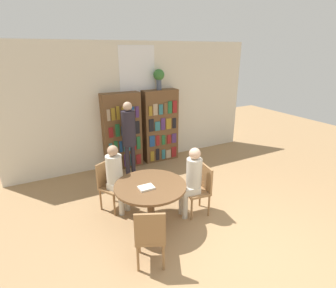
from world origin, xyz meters
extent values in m
plane|color=#9E7A51|center=(0.00, 0.00, 0.00)|extent=(16.00, 16.00, 0.00)
cube|color=beige|center=(0.00, 3.97, 1.50)|extent=(6.40, 0.06, 3.00)
cube|color=white|center=(0.00, 3.94, 2.35)|extent=(0.90, 0.01, 1.10)
cube|color=brown|center=(-0.52, 3.78, 0.93)|extent=(0.91, 0.32, 1.86)
cube|color=olive|center=(-0.84, 3.61, 0.18)|extent=(0.11, 0.02, 0.24)
cube|color=tan|center=(-0.69, 3.61, 0.21)|extent=(0.12, 0.02, 0.30)
cube|color=#4C2D6B|center=(-0.51, 3.61, 0.22)|extent=(0.11, 0.02, 0.32)
cube|color=#2D707A|center=(-0.35, 3.61, 0.22)|extent=(0.10, 0.02, 0.31)
cube|color=maroon|center=(-0.19, 3.61, 0.19)|extent=(0.12, 0.02, 0.26)
cube|color=#2D707A|center=(-0.87, 3.61, 0.60)|extent=(0.08, 0.02, 0.26)
cube|color=#236638|center=(-0.75, 3.61, 0.62)|extent=(0.09, 0.02, 0.30)
cube|color=navy|center=(-0.62, 3.61, 0.60)|extent=(0.07, 0.02, 0.28)
cube|color=#2D707A|center=(-0.52, 3.61, 0.59)|extent=(0.07, 0.02, 0.25)
cube|color=#2D707A|center=(-0.40, 3.61, 0.60)|extent=(0.10, 0.02, 0.27)
cube|color=maroon|center=(-0.28, 3.61, 0.59)|extent=(0.08, 0.02, 0.26)
cube|color=#236638|center=(-0.17, 3.61, 0.63)|extent=(0.10, 0.02, 0.32)
cube|color=maroon|center=(-0.84, 3.61, 0.99)|extent=(0.10, 0.02, 0.24)
cube|color=#236638|center=(-0.68, 3.61, 1.02)|extent=(0.10, 0.02, 0.30)
cube|color=navy|center=(-0.51, 3.61, 0.99)|extent=(0.14, 0.02, 0.23)
cube|color=brown|center=(-0.36, 3.61, 1.02)|extent=(0.11, 0.02, 0.30)
cube|color=black|center=(-0.20, 3.61, 1.03)|extent=(0.15, 0.02, 0.31)
cube|color=tan|center=(-0.86, 3.61, 1.41)|extent=(0.07, 0.02, 0.26)
cube|color=olive|center=(-0.75, 3.61, 1.42)|extent=(0.09, 0.02, 0.29)
cube|color=olive|center=(-0.64, 3.61, 1.43)|extent=(0.07, 0.02, 0.32)
cube|color=olive|center=(-0.51, 3.61, 1.42)|extent=(0.08, 0.02, 0.30)
cube|color=tan|center=(-0.39, 3.61, 1.40)|extent=(0.10, 0.02, 0.25)
cube|color=navy|center=(-0.28, 3.61, 1.41)|extent=(0.07, 0.02, 0.27)
cube|color=#4C2D6B|center=(-0.17, 3.61, 1.41)|extent=(0.08, 0.02, 0.27)
cube|color=brown|center=(0.52, 3.78, 0.93)|extent=(0.91, 0.32, 1.86)
cube|color=olive|center=(0.20, 3.61, 0.19)|extent=(0.10, 0.02, 0.27)
cube|color=black|center=(0.35, 3.61, 0.22)|extent=(0.09, 0.02, 0.31)
cube|color=#2D707A|center=(0.52, 3.61, 0.19)|extent=(0.10, 0.02, 0.26)
cube|color=tan|center=(0.67, 3.61, 0.17)|extent=(0.13, 0.02, 0.23)
cube|color=maroon|center=(0.84, 3.61, 0.20)|extent=(0.14, 0.02, 0.28)
cube|color=navy|center=(0.20, 3.61, 0.61)|extent=(0.14, 0.02, 0.29)
cube|color=maroon|center=(0.36, 3.61, 0.60)|extent=(0.09, 0.02, 0.27)
cube|color=#236638|center=(0.52, 3.61, 0.59)|extent=(0.09, 0.02, 0.26)
cube|color=maroon|center=(0.69, 3.61, 0.58)|extent=(0.11, 0.02, 0.24)
cube|color=#4C2D6B|center=(0.84, 3.61, 0.59)|extent=(0.13, 0.02, 0.25)
cube|color=black|center=(0.19, 3.61, 1.03)|extent=(0.13, 0.02, 0.32)
cube|color=#2D707A|center=(0.36, 3.61, 0.98)|extent=(0.14, 0.02, 0.23)
cube|color=#4C2D6B|center=(0.51, 3.61, 1.02)|extent=(0.11, 0.02, 0.31)
cube|color=olive|center=(0.67, 3.61, 1.01)|extent=(0.14, 0.02, 0.28)
cube|color=black|center=(0.84, 3.61, 1.00)|extent=(0.10, 0.02, 0.27)
cube|color=olive|center=(0.18, 3.61, 1.39)|extent=(0.08, 0.02, 0.23)
cube|color=tan|center=(0.30, 3.61, 1.41)|extent=(0.12, 0.02, 0.28)
cube|color=#2D707A|center=(0.46, 3.61, 1.40)|extent=(0.11, 0.02, 0.25)
cube|color=brown|center=(0.59, 3.61, 1.41)|extent=(0.10, 0.02, 0.28)
cube|color=#236638|center=(0.71, 3.61, 1.43)|extent=(0.11, 0.02, 0.31)
cube|color=maroon|center=(0.85, 3.61, 1.43)|extent=(0.12, 0.02, 0.32)
cylinder|color=#475166|center=(0.50, 3.78, 1.99)|extent=(0.12, 0.12, 0.26)
sphere|color=#387033|center=(0.50, 3.78, 2.22)|extent=(0.27, 0.27, 0.27)
cylinder|color=brown|center=(-0.87, 1.34, 0.01)|extent=(0.44, 0.44, 0.03)
cylinder|color=brown|center=(-0.87, 1.34, 0.36)|extent=(0.12, 0.12, 0.67)
cylinder|color=brown|center=(-0.87, 1.34, 0.72)|extent=(1.18, 1.18, 0.04)
cube|color=olive|center=(-1.22, 0.57, 0.43)|extent=(0.53, 0.53, 0.04)
cube|color=olive|center=(-1.29, 0.40, 0.68)|extent=(0.38, 0.20, 0.45)
cylinder|color=olive|center=(-1.30, 0.79, 0.21)|extent=(0.04, 0.04, 0.41)
cylinder|color=olive|center=(-0.99, 0.65, 0.21)|extent=(0.04, 0.04, 0.41)
cylinder|color=olive|center=(-1.44, 0.48, 0.21)|extent=(0.04, 0.04, 0.41)
cylinder|color=olive|center=(-1.14, 0.34, 0.21)|extent=(0.04, 0.04, 0.41)
cube|color=olive|center=(-1.29, 2.08, 0.43)|extent=(0.55, 0.55, 0.04)
cube|color=olive|center=(-1.37, 2.24, 0.68)|extent=(0.37, 0.23, 0.45)
cylinder|color=olive|center=(-1.05, 2.02, 0.21)|extent=(0.04, 0.04, 0.41)
cylinder|color=olive|center=(-1.35, 1.85, 0.21)|extent=(0.04, 0.04, 0.41)
cylinder|color=olive|center=(-1.22, 2.31, 0.21)|extent=(0.04, 0.04, 0.41)
cylinder|color=olive|center=(-1.52, 2.15, 0.21)|extent=(0.04, 0.04, 0.41)
cube|color=olive|center=(-0.02, 1.25, 0.43)|extent=(0.44, 0.44, 0.04)
cube|color=olive|center=(0.16, 1.22, 0.68)|extent=(0.08, 0.40, 0.45)
cylinder|color=olive|center=(-0.21, 1.10, 0.21)|extent=(0.04, 0.04, 0.41)
cylinder|color=olive|center=(-0.17, 1.43, 0.21)|extent=(0.04, 0.04, 0.41)
cylinder|color=olive|center=(0.13, 1.06, 0.21)|extent=(0.04, 0.04, 0.41)
cylinder|color=olive|center=(0.17, 1.39, 0.21)|extent=(0.04, 0.04, 0.41)
cube|color=beige|center=(-1.22, 1.96, 0.51)|extent=(0.41, 0.42, 0.12)
cylinder|color=beige|center=(-1.26, 2.03, 0.82)|extent=(0.29, 0.29, 0.50)
sphere|color=tan|center=(-1.26, 2.03, 1.17)|extent=(0.19, 0.19, 0.19)
cylinder|color=beige|center=(-1.09, 1.90, 0.23)|extent=(0.10, 0.10, 0.45)
cylinder|color=beige|center=(-1.23, 1.82, 0.23)|extent=(0.10, 0.10, 0.45)
cube|color=beige|center=(-0.16, 1.26, 0.51)|extent=(0.35, 0.30, 0.12)
cylinder|color=beige|center=(-0.08, 1.25, 0.82)|extent=(0.27, 0.27, 0.50)
sphere|color=#DBB293|center=(-0.08, 1.25, 1.17)|extent=(0.20, 0.20, 0.20)
cylinder|color=beige|center=(-0.28, 1.20, 0.23)|extent=(0.10, 0.10, 0.45)
cylinder|color=beige|center=(-0.26, 1.35, 0.23)|extent=(0.10, 0.10, 0.45)
cylinder|color=#28232D|center=(-0.59, 3.27, 0.37)|extent=(0.10, 0.10, 0.74)
cylinder|color=#28232D|center=(-0.45, 3.27, 0.37)|extent=(0.10, 0.10, 0.74)
cylinder|color=#28232D|center=(-0.52, 3.27, 1.14)|extent=(0.31, 0.31, 0.80)
sphere|color=tan|center=(-0.52, 3.27, 1.64)|extent=(0.20, 0.20, 0.20)
cylinder|color=#28232D|center=(-0.43, 3.55, 1.34)|extent=(0.07, 0.30, 0.07)
cube|color=silver|center=(-0.97, 1.27, 0.75)|extent=(0.24, 0.18, 0.03)
camera|label=1|loc=(-2.37, -2.12, 2.81)|focal=28.00mm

